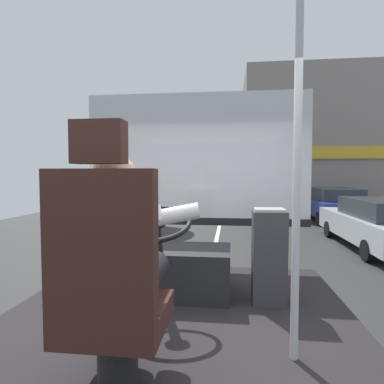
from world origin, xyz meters
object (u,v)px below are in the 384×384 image
driver_seat (110,287)px  bus_driver (120,250)px  steering_console (166,268)px  handrail_pole (297,182)px  fare_box (269,256)px  parked_car_silver (381,223)px  parked_car_blue (333,204)px

driver_seat → bus_driver: (-0.00, 0.14, 0.14)m
steering_console → handrail_pole: size_ratio=0.55×
bus_driver → handrail_pole: 1.01m
steering_console → fare_box: bearing=-6.0°
handrail_pole → fare_box: handrail_pole is taller
parked_car_silver → steering_console: bearing=-126.5°
handrail_pole → parked_car_blue: 12.44m
driver_seat → handrail_pole: size_ratio=0.63×
steering_console → parked_car_blue: bearing=66.8°
parked_car_blue → handrail_pole: bearing=-107.7°
bus_driver → steering_console: (0.00, 1.18, -0.44)m
driver_seat → bus_driver: bearing=90.0°
driver_seat → steering_console: (-0.00, 1.32, -0.30)m
steering_console → fare_box: size_ratio=1.44×
driver_seat → fare_box: bearing=55.1°
driver_seat → handrail_pole: handrail_pole is taller
driver_seat → parked_car_blue: (4.68, 12.22, -0.67)m
steering_console → parked_car_blue: size_ratio=0.25×
handrail_pole → parked_car_blue: (3.77, 11.79, -1.15)m
steering_console → handrail_pole: handrail_pole is taller
bus_driver → fare_box: (0.86, 1.09, -0.28)m
driver_seat → bus_driver: driver_seat is taller
fare_box → handrail_pole: bearing=-86.6°
handrail_pole → fare_box: (-0.05, 0.81, -0.62)m
parked_car_blue → parked_car_silver: bearing=-94.0°
steering_console → fare_box: steering_console is taller
handrail_pole → bus_driver: bearing=-162.6°
driver_seat → parked_car_blue: size_ratio=0.28×
driver_seat → parked_car_blue: bearing=69.1°
bus_driver → handrail_pole: handrail_pole is taller
handrail_pole → parked_car_blue: handrail_pole is taller
parked_car_blue → fare_box: bearing=-109.2°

